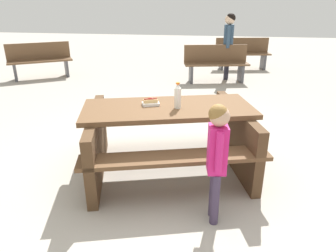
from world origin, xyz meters
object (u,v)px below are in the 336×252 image
Objects in this scene: child_in_coat at (217,150)px; park_bench_mid at (40,60)px; soda_bottle at (178,96)px; bystander_adult at (229,38)px; picnic_table at (168,133)px; park_bench_far at (242,53)px; park_bench_near at (216,63)px; hotdog_tray at (151,102)px.

park_bench_mid is at bearing -47.11° from child_in_coat.
soda_bottle is 0.26× the size of child_in_coat.
park_bench_mid is at bearing 7.86° from bystander_adult.
picnic_table is 4.69m from bystander_adult.
park_bench_mid is (3.90, -3.97, 0.00)m from picnic_table.
park_bench_mid is at bearing -45.49° from picnic_table.
park_bench_near is at bearing 67.04° from park_bench_far.
park_bench_near is (-0.62, -4.28, -0.33)m from hotdog_tray.
park_bench_mid reaches higher than picnic_table.
soda_bottle is at bearing 80.23° from park_bench_far.
hotdog_tray is at bearing 77.40° from park_bench_far.
bystander_adult reaches higher than park_bench_mid.
soda_bottle is 0.32m from hotdog_tray.
hotdog_tray is (0.30, -0.04, -0.10)m from soda_bottle.
hotdog_tray is 4.68m from bystander_adult.
park_bench_near is 4.35m from park_bench_mid.
park_bench_far is at bearing -102.60° from hotdog_tray.
park_bench_near is (-0.43, -4.29, 0.00)m from picnic_table.
picnic_table is 4.31m from park_bench_near.
park_bench_far is (-5.04, -1.99, 0.00)m from park_bench_mid.
child_in_coat reaches higher than park_bench_near.
picnic_table is at bearing 81.41° from bystander_adult.
child_in_coat is (-0.73, 0.82, -0.10)m from hotdog_tray.
park_bench_far is (-1.14, -5.96, 0.00)m from picnic_table.
soda_bottle is at bearing 163.59° from picnic_table.
park_bench_far is (-0.71, -1.67, 0.00)m from park_bench_near.
picnic_table is 1.37× the size of bystander_adult.
hotdog_tray is 0.13× the size of bystander_adult.
child_in_coat is at bearing 132.89° from park_bench_mid.
park_bench_mid is at bearing 4.28° from park_bench_near.
picnic_table is at bearing 134.51° from park_bench_mid.
picnic_table is 1.00m from child_in_coat.
soda_bottle reaches higher than picnic_table.
hotdog_tray is at bearing -8.19° from soda_bottle.
park_bench_mid and park_bench_far have the same top height.
bystander_adult is at bearing -91.67° from child_in_coat.
child_in_coat is at bearing 91.18° from park_bench_near.
picnic_table is 0.45m from soda_bottle.
hotdog_tray is 1.10m from child_in_coat.
bystander_adult is (-0.16, -5.41, 0.31)m from child_in_coat.
child_in_coat is 6.53m from park_bench_mid.
park_bench_near is 0.67m from bystander_adult.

